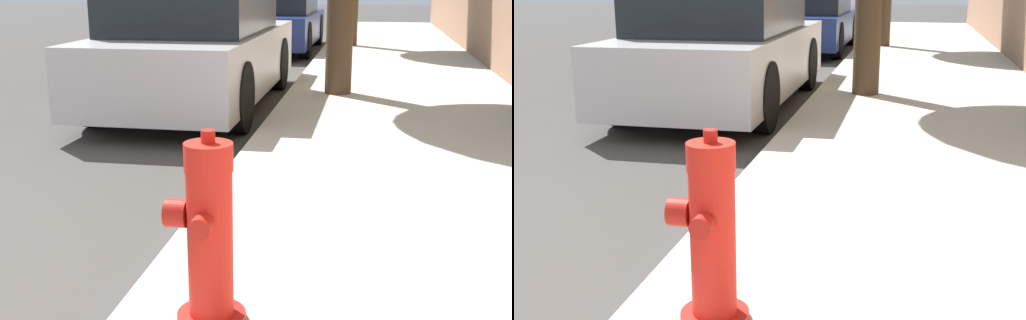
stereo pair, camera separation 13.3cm
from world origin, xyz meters
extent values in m
cylinder|color=red|center=(2.52, 0.08, 0.16)|extent=(0.28, 0.28, 0.04)
cylinder|color=red|center=(2.52, 0.08, 0.48)|extent=(0.18, 0.18, 0.60)
cylinder|color=red|center=(2.52, 0.08, 0.83)|extent=(0.19, 0.19, 0.11)
cylinder|color=red|center=(2.52, 0.08, 0.91)|extent=(0.05, 0.05, 0.05)
cylinder|color=red|center=(2.52, -0.04, 0.60)|extent=(0.08, 0.07, 0.08)
cylinder|color=red|center=(2.52, 0.21, 0.60)|extent=(0.08, 0.07, 0.08)
cylinder|color=red|center=(2.38, 0.08, 0.60)|extent=(0.09, 0.11, 0.11)
cube|color=#B7B7BC|center=(1.07, 5.34, 0.55)|extent=(1.68, 4.39, 0.71)
cube|color=black|center=(1.07, 5.17, 1.19)|extent=(1.54, 2.41, 0.58)
cylinder|color=black|center=(0.31, 6.70, 0.36)|extent=(0.20, 0.72, 0.72)
cylinder|color=black|center=(1.83, 6.70, 0.36)|extent=(0.20, 0.72, 0.72)
cylinder|color=black|center=(0.31, 3.98, 0.36)|extent=(0.20, 0.72, 0.72)
cylinder|color=black|center=(1.83, 3.98, 0.36)|extent=(0.20, 0.72, 0.72)
cube|color=navy|center=(1.01, 11.85, 0.50)|extent=(1.78, 4.54, 0.62)
cube|color=black|center=(1.01, 11.67, 1.06)|extent=(1.64, 2.50, 0.48)
cylinder|color=black|center=(0.20, 13.26, 0.36)|extent=(0.20, 0.71, 0.71)
cylinder|color=black|center=(1.82, 13.26, 0.36)|extent=(0.20, 0.71, 0.71)
cylinder|color=black|center=(0.20, 10.44, 0.36)|extent=(0.20, 0.71, 0.71)
cylinder|color=black|center=(1.82, 10.44, 0.36)|extent=(0.20, 0.71, 0.71)
camera|label=1|loc=(3.11, -2.20, 1.48)|focal=45.00mm
camera|label=2|loc=(3.24, -2.17, 1.48)|focal=45.00mm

